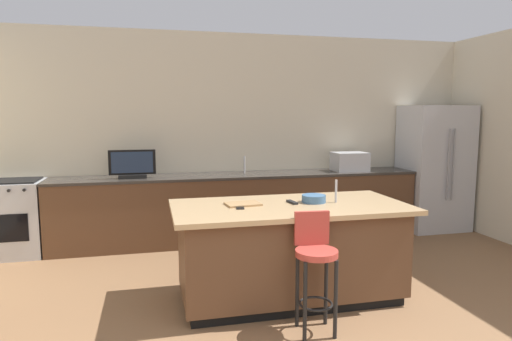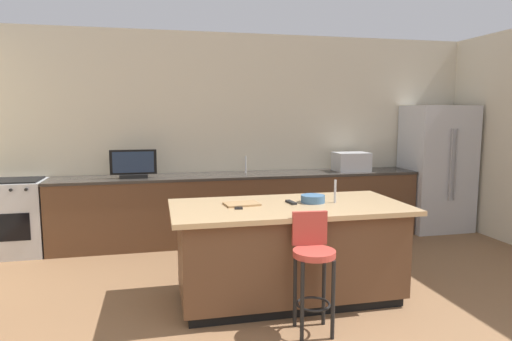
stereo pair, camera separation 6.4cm
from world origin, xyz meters
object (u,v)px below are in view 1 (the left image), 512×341
bar_stool_center (315,262)px  cutting_board (243,204)px  refrigerator (434,168)px  microwave (350,162)px  fruit_bowl (314,199)px  range_oven (11,218)px  tv_remote (292,202)px  kitchen_island (290,251)px  tv_monitor (132,165)px  cell_phone (240,207)px

bar_stool_center → cutting_board: 0.93m
refrigerator → microwave: bearing=177.8°
microwave → fruit_bowl: 2.38m
range_oven → microwave: (4.51, 0.00, 0.59)m
microwave → bar_stool_center: bearing=-120.0°
cutting_board → refrigerator: bearing=29.4°
refrigerator → fruit_bowl: size_ratio=8.17×
microwave → tv_remote: microwave is taller
refrigerator → fruit_bowl: 3.30m
range_oven → bar_stool_center: bearing=-42.3°
range_oven → cutting_board: range_oven is taller
kitchen_island → refrigerator: size_ratio=1.17×
microwave → fruit_bowl: size_ratio=2.10×
microwave → bar_stool_center: size_ratio=0.50×
bar_stool_center → tv_monitor: bearing=124.1°
tv_monitor → tv_remote: bearing=-51.7°
kitchen_island → bar_stool_center: size_ratio=2.27×
range_oven → tv_monitor: (1.46, -0.05, 0.62)m
fruit_bowl → microwave: bearing=56.7°
fruit_bowl → cutting_board: fruit_bowl is taller
tv_monitor → bar_stool_center: bearing=-60.6°
tv_monitor → kitchen_island: bearing=-53.2°
bar_stool_center → tv_remote: bar_stool_center is taller
cell_phone → kitchen_island: bearing=12.2°
range_oven → cutting_board: 3.21m
refrigerator → tv_remote: 3.47m
tv_monitor → fruit_bowl: size_ratio=2.55×
tv_remote → cutting_board: bearing=167.5°
cutting_board → kitchen_island: bearing=-11.7°
range_oven → cell_phone: bearing=-40.0°
microwave → tv_monitor: tv_monitor is taller
range_oven → fruit_bowl: fruit_bowl is taller
fruit_bowl → kitchen_island: bearing=-168.5°
refrigerator → bar_stool_center: bearing=-137.9°
refrigerator → tv_remote: refrigerator is taller
kitchen_island → tv_monitor: tv_monitor is taller
tv_monitor → bar_stool_center: size_ratio=0.61×
cell_phone → cutting_board: size_ratio=0.48×
refrigerator → tv_monitor: 4.41m
range_oven → cutting_board: (2.52, -1.95, 0.45)m
range_oven → cell_phone: 3.25m
kitchen_island → refrigerator: 3.56m
tv_monitor → cell_phone: tv_monitor is taller
tv_monitor → bar_stool_center: (1.49, -2.64, -0.52)m
cell_phone → tv_remote: (0.52, 0.09, 0.01)m
bar_stool_center → cutting_board: size_ratio=3.07×
cell_phone → tv_remote: size_ratio=0.88×
bar_stool_center → range_oven: bearing=142.3°
tv_remote → refrigerator: bearing=25.1°
bar_stool_center → cutting_board: bearing=125.0°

